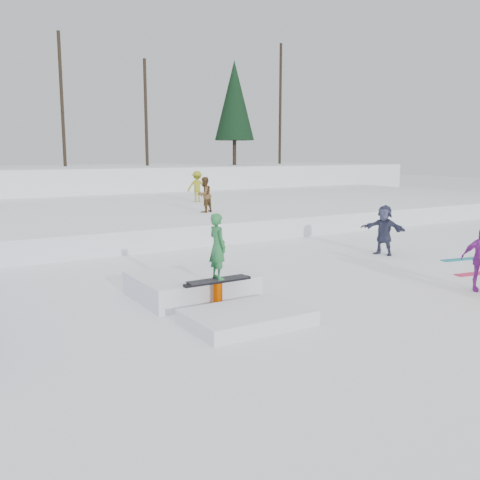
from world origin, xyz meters
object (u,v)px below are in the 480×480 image
walker_ygreen (197,187)px  spectator_dark (384,230)px  walker_olive (204,195)px  jib_rail_feature (205,290)px

walker_ygreen → spectator_dark: size_ratio=0.98×
walker_olive → jib_rail_feature: walker_olive is taller
walker_olive → spectator_dark: size_ratio=0.93×
walker_olive → spectator_dark: (2.43, -8.20, -0.74)m
walker_olive → jib_rail_feature: bearing=40.0°
jib_rail_feature → spectator_dark: bearing=14.9°
jib_rail_feature → walker_olive: bearing=62.1°
walker_olive → walker_ygreen: size_ratio=0.95×
spectator_dark → jib_rail_feature: 8.16m
walker_ygreen → jib_rail_feature: bearing=96.2°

